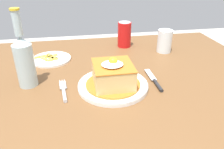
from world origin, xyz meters
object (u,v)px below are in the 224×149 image
at_px(main_plate, 113,85).
at_px(knife, 156,82).
at_px(soda_can, 124,35).
at_px(drinking_glass, 164,42).
at_px(fork, 64,92).
at_px(beer_bottle_clear, 24,59).
at_px(side_plate_fries, 51,59).

distance_m(main_plate, knife, 0.15).
height_order(soda_can, drinking_glass, soda_can).
relative_size(fork, beer_bottle_clear, 0.53).
distance_m(main_plate, side_plate_fries, 0.36).
relative_size(main_plate, beer_bottle_clear, 0.91).
bearing_deg(side_plate_fries, soda_can, 17.74).
relative_size(knife, side_plate_fries, 0.97).
xyz_separation_m(main_plate, beer_bottle_clear, (-0.29, 0.07, 0.09)).
relative_size(main_plate, drinking_glass, 2.31).
distance_m(fork, soda_can, 0.50).
distance_m(knife, drinking_glass, 0.33).
relative_size(drinking_glass, side_plate_fries, 0.62).
relative_size(soda_can, drinking_glass, 1.18).
relative_size(beer_bottle_clear, side_plate_fries, 1.56).
bearing_deg(beer_bottle_clear, soda_can, 37.58).
height_order(fork, soda_can, soda_can).
height_order(main_plate, soda_can, soda_can).
height_order(main_plate, side_plate_fries, main_plate).
distance_m(main_plate, beer_bottle_clear, 0.31).
bearing_deg(fork, knife, 1.61).
bearing_deg(fork, main_plate, 3.34).
height_order(knife, drinking_glass, drinking_glass).
height_order(main_plate, drinking_glass, drinking_glass).
height_order(soda_can, beer_bottle_clear, beer_bottle_clear).
relative_size(knife, soda_can, 1.33).
distance_m(drinking_glass, side_plate_fries, 0.53).
distance_m(fork, drinking_glass, 0.55).
xyz_separation_m(fork, soda_can, (0.30, 0.40, 0.06)).
bearing_deg(soda_can, side_plate_fries, -162.26).
xyz_separation_m(soda_can, drinking_glass, (0.17, -0.10, -0.02)).
xyz_separation_m(fork, side_plate_fries, (-0.06, 0.29, -0.00)).
xyz_separation_m(beer_bottle_clear, drinking_glass, (0.59, 0.22, -0.05)).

